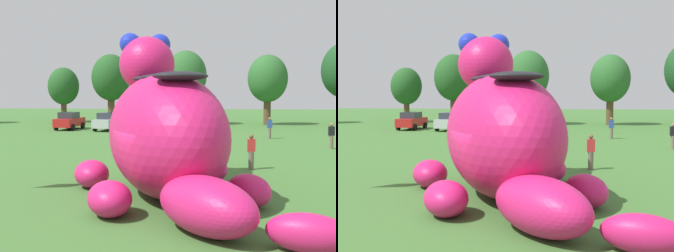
{
  "view_description": "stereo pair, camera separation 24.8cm",
  "coord_description": "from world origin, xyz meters",
  "views": [
    {
      "loc": [
        2.03,
        -14.64,
        3.82
      ],
      "look_at": [
        0.49,
        2.6,
        2.47
      ],
      "focal_mm": 48.86,
      "sensor_mm": 36.0,
      "label": 1
    },
    {
      "loc": [
        2.28,
        -14.62,
        3.82
      ],
      "look_at": [
        0.49,
        2.6,
        2.47
      ],
      "focal_mm": 48.86,
      "sensor_mm": 36.0,
      "label": 2
    }
  ],
  "objects": [
    {
      "name": "spectator_near_inflatable",
      "position": [
        6.86,
        22.08,
        0.85
      ],
      "size": [
        0.38,
        0.26,
        1.71
      ],
      "color": "#726656",
      "rests_on": "ground"
    },
    {
      "name": "car_red",
      "position": [
        -11.63,
        29.14,
        0.86
      ],
      "size": [
        2.27,
        4.26,
        1.72
      ],
      "color": "red",
      "rests_on": "ground"
    },
    {
      "name": "tree_mid_left",
      "position": [
        -9.49,
        38.66,
        5.3
      ],
      "size": [
        4.56,
        4.56,
        8.1
      ],
      "color": "brown",
      "rests_on": "ground"
    },
    {
      "name": "tree_centre_left",
      "position": [
        -0.54,
        36.54,
        5.41
      ],
      "size": [
        4.66,
        4.66,
        8.28
      ],
      "color": "brown",
      "rests_on": "ground"
    },
    {
      "name": "spectator_mid_field",
      "position": [
        10.05,
        15.95,
        0.85
      ],
      "size": [
        0.38,
        0.26,
        1.71
      ],
      "color": "#726656",
      "rests_on": "ground"
    },
    {
      "name": "ground_plane",
      "position": [
        0.0,
        0.0,
        0.0
      ],
      "size": [
        160.0,
        160.0,
        0.0
      ],
      "primitive_type": "plane",
      "color": "#427533"
    },
    {
      "name": "spectator_by_cars",
      "position": [
        4.1,
        7.56,
        0.85
      ],
      "size": [
        0.38,
        0.26,
        1.71
      ],
      "color": "#726656",
      "rests_on": "ground"
    },
    {
      "name": "tree_left",
      "position": [
        -15.41,
        39.14,
        4.31
      ],
      "size": [
        3.71,
        3.71,
        6.59
      ],
      "color": "brown",
      "rests_on": "ground"
    },
    {
      "name": "car_silver",
      "position": [
        -7.56,
        28.43,
        0.86
      ],
      "size": [
        2.49,
        4.34,
        1.72
      ],
      "color": "#B7BABF",
      "rests_on": "ground"
    },
    {
      "name": "tree_centre",
      "position": [
        8.54,
        37.09,
        5.11
      ],
      "size": [
        4.4,
        4.4,
        7.81
      ],
      "color": "brown",
      "rests_on": "ground"
    },
    {
      "name": "car_orange",
      "position": [
        -3.93,
        29.26,
        0.86
      ],
      "size": [
        2.09,
        4.18,
        1.72
      ],
      "color": "orange",
      "rests_on": "ground"
    },
    {
      "name": "giant_inflatable_creature",
      "position": [
        0.52,
        1.59,
        2.3
      ],
      "size": [
        9.02,
        11.08,
        6.28
      ],
      "color": "#E01E6B",
      "rests_on": "ground"
    }
  ]
}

